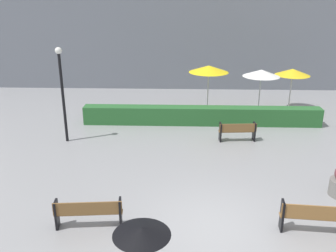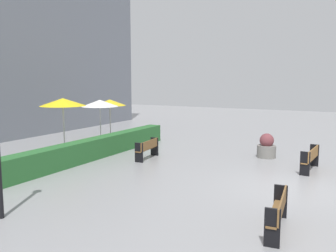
% 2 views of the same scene
% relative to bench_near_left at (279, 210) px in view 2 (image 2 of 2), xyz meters
% --- Properties ---
extents(ground_plane, '(60.00, 60.00, 0.00)m').
position_rel_bench_near_left_xyz_m(ground_plane, '(3.39, 0.24, -0.50)').
color(ground_plane, gray).
extents(bench_near_left, '(1.88, 0.49, 0.83)m').
position_rel_bench_near_left_xyz_m(bench_near_left, '(0.00, 0.00, 0.00)').
color(bench_near_left, brown).
rests_on(bench_near_left, ground).
extents(bench_back_row, '(1.63, 0.48, 0.83)m').
position_rel_bench_near_left_xyz_m(bench_back_row, '(4.98, 6.49, -0.01)').
color(bench_back_row, brown).
rests_on(bench_back_row, ground).
extents(bench_near_right, '(1.84, 0.48, 0.88)m').
position_rel_bench_near_left_xyz_m(bench_near_right, '(6.13, -0.02, 0.02)').
color(bench_near_right, olive).
rests_on(bench_near_right, ground).
extents(planter_pot, '(0.82, 0.82, 1.08)m').
position_rel_bench_near_left_xyz_m(planter_pot, '(7.70, 1.99, -0.04)').
color(planter_pot, slate).
rests_on(planter_pot, ground).
extents(patio_umbrella_yellow, '(2.06, 2.06, 2.60)m').
position_rel_bench_near_left_xyz_m(patio_umbrella_yellow, '(3.93, 10.33, 1.92)').
color(patio_umbrella_yellow, silver).
rests_on(patio_umbrella_yellow, ground).
extents(patio_umbrella_white, '(1.91, 1.91, 2.39)m').
position_rel_bench_near_left_xyz_m(patio_umbrella_white, '(6.65, 10.41, 1.70)').
color(patio_umbrella_white, silver).
rests_on(patio_umbrella_white, ground).
extents(patio_umbrella_yellow_far, '(1.85, 1.85, 2.30)m').
position_rel_bench_near_left_xyz_m(patio_umbrella_yellow_far, '(8.47, 11.15, 1.62)').
color(patio_umbrella_yellow_far, silver).
rests_on(patio_umbrella_yellow_far, ground).
extents(hedge_strip, '(11.56, 0.70, 0.88)m').
position_rel_bench_near_left_xyz_m(hedge_strip, '(3.53, 8.64, -0.06)').
color(hedge_strip, '#28602D').
rests_on(hedge_strip, ground).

